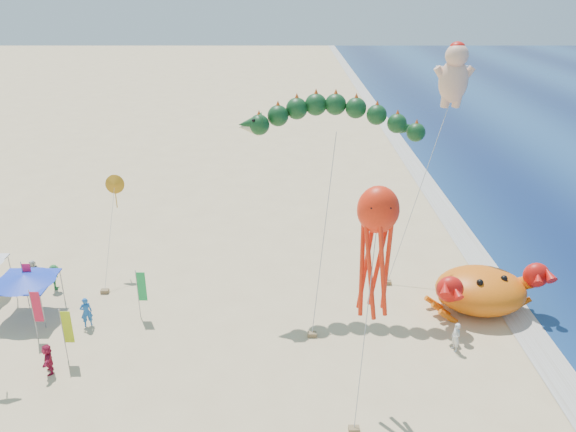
{
  "coord_description": "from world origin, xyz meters",
  "views": [
    {
      "loc": [
        -2.01,
        -27.42,
        18.77
      ],
      "look_at": [
        -2.0,
        2.0,
        6.5
      ],
      "focal_mm": 35.0,
      "sensor_mm": 36.0,
      "label": 1
    }
  ],
  "objects_px": {
    "cherub_kite": "(454,74)",
    "canopy_blue": "(24,279)",
    "crab_inflatable": "(481,289)",
    "octopus_kite": "(376,242)",
    "dragon_kite": "(334,123)"
  },
  "relations": [
    {
      "from": "cherub_kite",
      "to": "octopus_kite",
      "type": "bearing_deg",
      "value": -114.98
    },
    {
      "from": "cherub_kite",
      "to": "canopy_blue",
      "type": "xyz_separation_m",
      "value": [
        -26.46,
        -7.34,
        -10.89
      ]
    },
    {
      "from": "octopus_kite",
      "to": "dragon_kite",
      "type": "bearing_deg",
      "value": 95.99
    },
    {
      "from": "crab_inflatable",
      "to": "canopy_blue",
      "type": "bearing_deg",
      "value": -179.08
    },
    {
      "from": "crab_inflatable",
      "to": "dragon_kite",
      "type": "relative_size",
      "value": 0.6
    },
    {
      "from": "dragon_kite",
      "to": "octopus_kite",
      "type": "height_order",
      "value": "dragon_kite"
    },
    {
      "from": "octopus_kite",
      "to": "canopy_blue",
      "type": "distance_m",
      "value": 21.76
    },
    {
      "from": "crab_inflatable",
      "to": "dragon_kite",
      "type": "height_order",
      "value": "dragon_kite"
    },
    {
      "from": "crab_inflatable",
      "to": "dragon_kite",
      "type": "distance_m",
      "value": 13.56
    },
    {
      "from": "dragon_kite",
      "to": "canopy_blue",
      "type": "relative_size",
      "value": 3.44
    },
    {
      "from": "crab_inflatable",
      "to": "octopus_kite",
      "type": "relative_size",
      "value": 0.68
    },
    {
      "from": "crab_inflatable",
      "to": "dragon_kite",
      "type": "bearing_deg",
      "value": 163.45
    },
    {
      "from": "crab_inflatable",
      "to": "octopus_kite",
      "type": "distance_m",
      "value": 13.18
    },
    {
      "from": "crab_inflatable",
      "to": "canopy_blue",
      "type": "relative_size",
      "value": 2.08
    },
    {
      "from": "canopy_blue",
      "to": "octopus_kite",
      "type": "bearing_deg",
      "value": -20.76
    }
  ]
}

